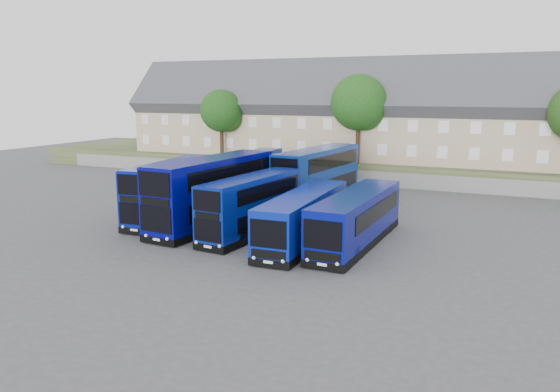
{
  "coord_description": "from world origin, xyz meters",
  "views": [
    {
      "loc": [
        17.86,
        -29.6,
        9.43
      ],
      "look_at": [
        2.46,
        4.71,
        2.2
      ],
      "focal_mm": 35.0,
      "sensor_mm": 36.0,
      "label": 1
    }
  ],
  "objects_px": {
    "dd_front_left": "(173,191)",
    "tree_west": "(223,113)",
    "tree_mid": "(360,105)",
    "coach_east_a": "(304,219)",
    "dd_front_mid": "(213,193)"
  },
  "relations": [
    {
      "from": "tree_west",
      "to": "dd_front_mid",
      "type": "bearing_deg",
      "value": -61.77
    },
    {
      "from": "dd_front_mid",
      "to": "tree_west",
      "type": "height_order",
      "value": "tree_west"
    },
    {
      "from": "coach_east_a",
      "to": "tree_west",
      "type": "bearing_deg",
      "value": 127.06
    },
    {
      "from": "dd_front_left",
      "to": "tree_west",
      "type": "bearing_deg",
      "value": 104.69
    },
    {
      "from": "tree_west",
      "to": "tree_mid",
      "type": "relative_size",
      "value": 0.83
    },
    {
      "from": "dd_front_mid",
      "to": "tree_mid",
      "type": "bearing_deg",
      "value": 84.22
    },
    {
      "from": "tree_west",
      "to": "tree_mid",
      "type": "height_order",
      "value": "tree_mid"
    },
    {
      "from": "coach_east_a",
      "to": "tree_west",
      "type": "xyz_separation_m",
      "value": [
        -19.38,
        23.58,
        5.51
      ]
    },
    {
      "from": "coach_east_a",
      "to": "dd_front_mid",
      "type": "bearing_deg",
      "value": 166.18
    },
    {
      "from": "tree_mid",
      "to": "dd_front_mid",
      "type": "bearing_deg",
      "value": -100.46
    },
    {
      "from": "dd_front_left",
      "to": "dd_front_mid",
      "type": "xyz_separation_m",
      "value": [
        3.84,
        -0.64,
        0.28
      ]
    },
    {
      "from": "dd_front_left",
      "to": "tree_mid",
      "type": "distance_m",
      "value": 24.08
    },
    {
      "from": "dd_front_mid",
      "to": "coach_east_a",
      "type": "relative_size",
      "value": 1.06
    },
    {
      "from": "dd_front_mid",
      "to": "coach_east_a",
      "type": "bearing_deg",
      "value": -6.79
    },
    {
      "from": "dd_front_left",
      "to": "dd_front_mid",
      "type": "relative_size",
      "value": 0.89
    }
  ]
}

